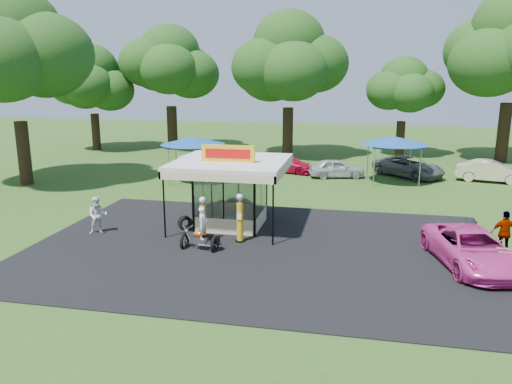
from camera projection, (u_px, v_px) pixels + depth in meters
ground at (249, 265)px, 20.12m from camera, size 120.00×120.00×0.00m
asphalt_apron at (259, 248)px, 22.02m from camera, size 20.00×14.00×0.04m
gas_station_kiosk at (231, 192)px, 24.86m from camera, size 5.40×5.40×4.18m
gas_pump_left at (203, 221)px, 22.61m from camera, size 0.40×0.40×2.13m
gas_pump_right at (240, 219)px, 22.55m from camera, size 0.43×0.43×2.30m
motorcycle at (202, 233)px, 21.59m from camera, size 1.74×0.93×2.02m
spare_tires at (185, 223)px, 24.56m from camera, size 0.88×0.71×0.71m
a_frame_sign at (504, 263)px, 18.81m from camera, size 0.61×0.58×1.06m
kiosk_car at (242, 206)px, 27.26m from camera, size 2.82×1.13×0.96m
pink_sedan at (472, 248)px, 19.79m from camera, size 3.65×5.82×1.50m
spectator_west at (98, 215)px, 23.81m from camera, size 1.11×1.03×1.82m
spectator_east_a at (469, 235)px, 21.30m from camera, size 1.04×0.63×1.58m
spectator_east_b at (505, 233)px, 21.06m from camera, size 1.13×0.49×1.90m
bg_car_a at (208, 161)px, 39.91m from camera, size 4.60×1.73×1.50m
bg_car_b at (288, 164)px, 39.01m from camera, size 4.83×3.07×1.30m
bg_car_c at (336, 168)px, 36.98m from camera, size 4.35×2.59×1.39m
bg_car_d at (409, 167)px, 37.27m from camera, size 5.72×5.52×1.51m
bg_car_e at (491, 171)px, 35.47m from camera, size 4.87×2.58×1.52m
tent_west at (193, 141)px, 35.15m from camera, size 4.57×4.57×3.19m
tent_east at (394, 141)px, 34.74m from camera, size 4.70×4.70×3.28m
oak_far_a at (92, 85)px, 49.30m from camera, size 8.60×8.60×10.19m
oak_far_b at (170, 72)px, 49.46m from camera, size 10.09×10.09×12.04m
oak_far_c at (289, 67)px, 44.73m from camera, size 10.86×10.86×12.80m
oak_far_d at (403, 94)px, 45.96m from camera, size 7.49×7.49×8.91m
oak_far_e at (512, 55)px, 41.83m from camera, size 11.93×11.93×14.20m
oak_near at (14, 65)px, 33.07m from camera, size 11.19×11.19×12.89m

